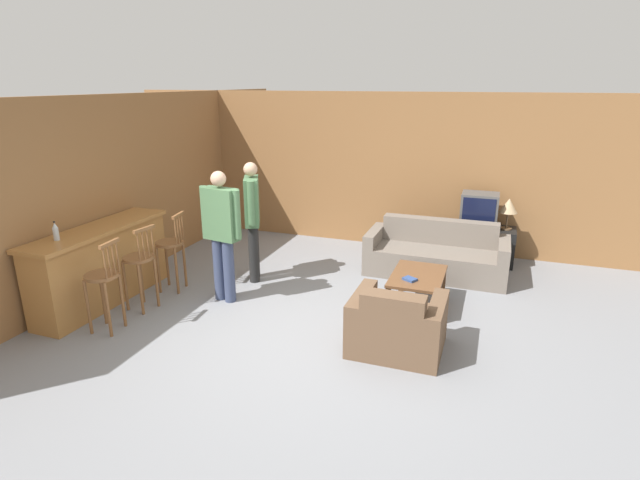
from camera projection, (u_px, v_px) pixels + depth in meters
ground_plane at (304, 335)px, 5.68m from camera, size 24.00×24.00×0.00m
wall_back at (381, 171)px, 8.53m from camera, size 9.40×0.08×2.60m
wall_left at (142, 183)px, 7.46m from camera, size 0.08×8.61×2.60m
bar_counter at (102, 265)px, 6.40m from camera, size 0.55×2.07×1.01m
bar_chair_near at (104, 283)px, 5.63m from camera, size 0.40×0.40×1.09m
bar_chair_mid at (140, 265)px, 6.18m from camera, size 0.42×0.42×1.09m
bar_chair_far at (171, 249)px, 6.75m from camera, size 0.43×0.43×1.09m
couch_far at (436, 256)px, 7.43m from camera, size 2.03×0.86×0.77m
armchair_near at (397, 326)px, 5.29m from camera, size 0.96×0.81×0.76m
coffee_table at (418, 279)px, 6.29m from camera, size 0.64×0.96×0.44m
tv_unit at (476, 244)px, 7.93m from camera, size 1.16×0.50×0.57m
tv at (479, 210)px, 7.76m from camera, size 0.55×0.43×0.54m
bottle at (56, 232)px, 5.73m from camera, size 0.06×0.06×0.23m
book_on_table at (410, 279)px, 6.09m from camera, size 0.19×0.18×0.03m
table_lamp at (509, 207)px, 7.60m from camera, size 0.27×0.27×0.49m
person_by_window at (252, 215)px, 7.00m from camera, size 0.37×0.57×1.71m
person_by_counter at (221, 230)px, 6.31m from camera, size 0.60×0.26×1.72m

